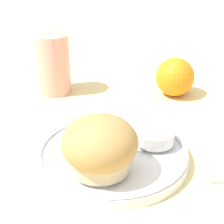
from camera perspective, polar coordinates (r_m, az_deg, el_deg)
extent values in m
plane|color=beige|center=(0.54, -1.47, -7.25)|extent=(3.00, 3.00, 0.00)
cylinder|color=white|center=(0.54, 0.11, -6.95)|extent=(0.22, 0.22, 0.01)
torus|color=white|center=(0.53, 0.11, -6.06)|extent=(0.21, 0.21, 0.01)
cylinder|color=beige|center=(0.48, -2.29, -7.07)|extent=(0.08, 0.08, 0.03)
ellipsoid|color=#A87F47|center=(0.47, -2.34, -4.70)|extent=(0.10, 0.10, 0.07)
cylinder|color=silver|center=(0.55, 6.55, -3.70)|extent=(0.06, 0.06, 0.02)
cylinder|color=white|center=(0.54, 6.59, -3.05)|extent=(0.05, 0.05, 0.00)
sphere|color=maroon|center=(0.55, -2.08, -3.46)|extent=(0.01, 0.01, 0.01)
sphere|color=maroon|center=(0.55, -0.67, -3.49)|extent=(0.01, 0.01, 0.01)
cube|color=silver|center=(0.57, 0.63, -3.07)|extent=(0.16, 0.05, 0.00)
sphere|color=orange|center=(0.74, 9.57, 5.28)|extent=(0.07, 0.07, 0.07)
cylinder|color=#E5998C|center=(0.74, -8.96, 7.24)|extent=(0.07, 0.07, 0.12)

